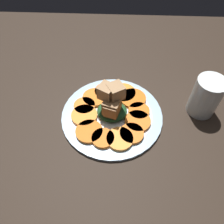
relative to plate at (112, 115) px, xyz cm
name	(u,v)px	position (x,y,z in cm)	size (l,w,h in cm)	color
table_slab	(112,118)	(0.00, 0.00, -1.52)	(120.00, 120.00, 2.00)	black
plate	(112,115)	(0.00, 0.00, 0.00)	(30.00, 30.00, 1.05)	#99B7D1
carrot_slice_0	(123,93)	(-3.17, -8.29, 1.06)	(7.94, 7.94, 0.96)	orange
carrot_slice_1	(106,91)	(2.38, -8.67, 1.06)	(7.16, 7.16, 0.96)	#D45F12
carrot_slice_2	(94,98)	(5.79, -5.91, 1.06)	(7.39, 7.39, 0.96)	orange
carrot_slice_3	(84,106)	(8.50, -2.37, 1.06)	(6.50, 6.50, 0.96)	orange
carrot_slice_4	(84,115)	(8.10, 1.24, 1.06)	(7.71, 7.71, 0.96)	orange
carrot_slice_5	(89,131)	(6.06, 6.75, 1.06)	(7.61, 7.61, 0.96)	#D35E12
carrot_slice_6	(103,138)	(2.07, 8.74, 1.06)	(6.25, 6.25, 0.96)	#D76115
carrot_slice_7	(120,139)	(-2.52, 8.69, 1.06)	(7.33, 7.33, 0.96)	orange
carrot_slice_8	(132,133)	(-5.75, 6.87, 1.06)	(6.70, 6.70, 0.96)	orange
carrot_slice_9	(138,121)	(-7.52, 2.59, 1.06)	(7.49, 7.49, 0.96)	orange
carrot_slice_10	(139,111)	(-7.98, -1.17, 1.06)	(6.34, 6.34, 0.96)	orange
carrot_slice_11	(133,98)	(-6.35, -6.07, 1.06)	(7.94, 7.94, 0.96)	#D55F13
center_pile	(112,105)	(0.12, 0.14, 5.10)	(8.79, 8.12, 10.89)	#1E4723
fork	(119,95)	(-1.81, -7.69, 0.78)	(17.87, 4.43, 0.40)	silver
water_glass	(206,97)	(-26.83, -3.82, 5.50)	(8.23, 8.23, 12.04)	silver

